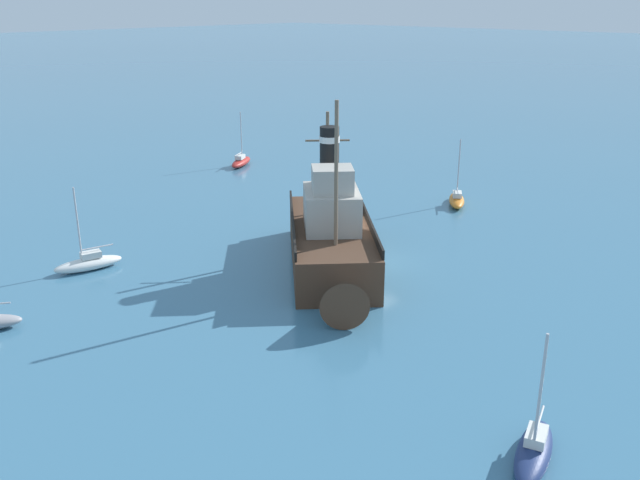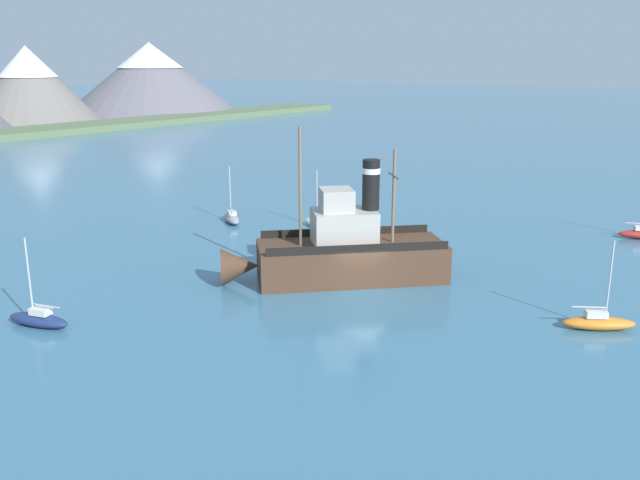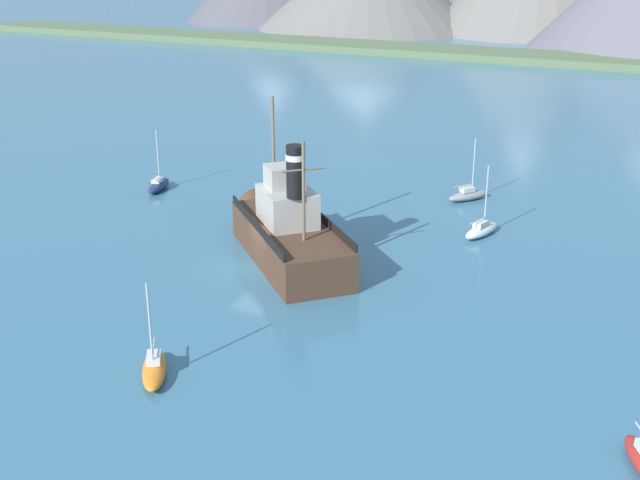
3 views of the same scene
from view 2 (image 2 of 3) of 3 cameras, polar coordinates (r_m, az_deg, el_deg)
ground_plane at (r=42.03m, az=3.58°, el=-4.33°), size 600.00×600.00×0.00m
old_tugboat at (r=43.64m, az=1.87°, el=-1.04°), size 12.69×12.45×9.90m
sailboat_white at (r=57.23m, az=-0.07°, el=1.45°), size 2.04×3.95×4.90m
sailboat_navy at (r=39.55m, az=-22.62°, el=-6.15°), size 2.14×3.96×4.90m
sailboat_grey at (r=59.68m, az=-7.45°, el=1.89°), size 3.06×3.75×4.90m
sailboat_orange at (r=39.04m, az=22.42°, el=-6.40°), size 3.02×3.77×4.90m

